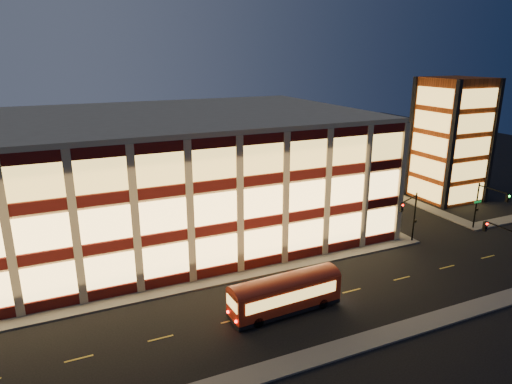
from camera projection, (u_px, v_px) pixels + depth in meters
name	position (u px, v px, depth m)	size (l,w,h in m)	color
ground	(229.00, 284.00, 43.94)	(200.00, 200.00, 0.00)	black
sidewalk_office_south	(196.00, 285.00, 43.60)	(54.00, 2.00, 0.15)	#514F4C
sidewalk_office_east	(332.00, 202.00, 67.80)	(2.00, 30.00, 0.15)	#514F4C
sidewalk_tower_south	(507.00, 220.00, 60.56)	(14.00, 2.00, 0.15)	#514F4C
sidewalk_tower_west	(391.00, 193.00, 72.13)	(2.00, 30.00, 0.15)	#514F4C
sidewalk_near	(294.00, 363.00, 32.59)	(100.00, 2.00, 0.15)	#514F4C
office_building	(155.00, 174.00, 55.41)	(50.45, 30.45, 14.50)	tan
stair_tower	(450.00, 140.00, 67.48)	(8.60, 8.60, 18.00)	#8C3814
traffic_signal_far	(410.00, 211.00, 51.70)	(3.79, 1.87, 6.00)	black
traffic_signal_right	(487.00, 201.00, 55.41)	(1.20, 4.37, 6.00)	black
traffic_signal_near	(506.00, 246.00, 42.39)	(0.32, 4.45, 6.00)	black
trolley_bus	(285.00, 292.00, 38.78)	(10.00, 3.03, 3.35)	#9F1D08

